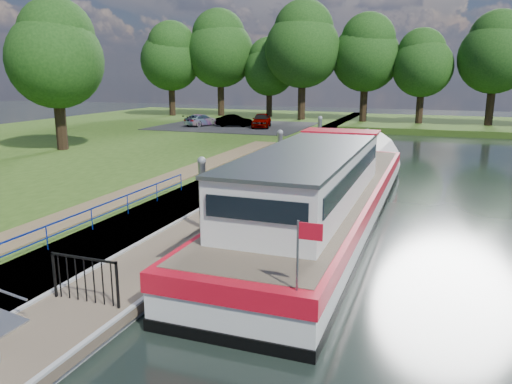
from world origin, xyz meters
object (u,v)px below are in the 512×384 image
(car_a, at_px, (261,120))
(pontoon, at_px, (249,203))
(car_b, at_px, (234,121))
(car_c, at_px, (201,120))
(barge, at_px, (328,192))

(car_a, bearing_deg, pontoon, -84.89)
(car_b, bearing_deg, pontoon, -166.89)
(car_c, bearing_deg, pontoon, 137.86)
(barge, height_order, car_b, barge)
(pontoon, distance_m, car_b, 26.46)
(barge, bearing_deg, car_c, 125.85)
(pontoon, relative_size, car_c, 7.83)
(car_b, bearing_deg, barge, -160.66)
(barge, xyz_separation_m, car_b, (-14.31, 24.64, 0.30))
(barge, relative_size, car_b, 6.25)
(car_b, relative_size, car_c, 0.88)
(barge, bearing_deg, car_a, 115.09)
(pontoon, bearing_deg, barge, -7.53)
(car_b, xyz_separation_m, car_c, (-3.28, -0.30, -0.00))
(car_a, bearing_deg, car_b, 170.41)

